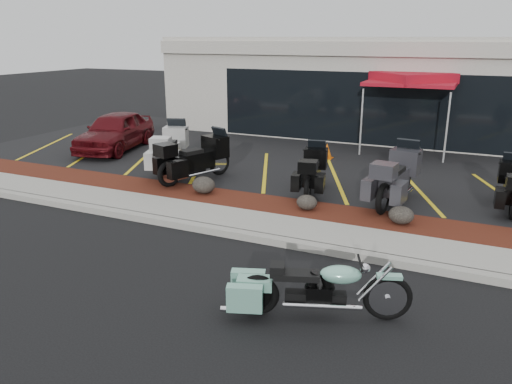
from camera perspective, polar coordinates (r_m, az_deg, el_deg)
The scene contains 18 objects.
ground at distance 9.42m, azimuth -0.11°, elevation -7.89°, with size 90.00×90.00×0.00m, color black.
curb at distance 10.14m, azimuth 2.00°, elevation -5.52°, with size 24.00×0.25×0.15m, color gray.
sidewalk at distance 10.75m, azimuth 3.42°, elevation -4.19°, with size 24.00×1.20×0.15m, color gray.
mulch_bed at distance 11.81m, azimuth 5.51°, elevation -2.21°, with size 24.00×1.20×0.16m, color #370D0C.
upper_lot at distance 16.81m, azimuth 11.51°, elevation 3.44°, with size 26.00×9.60×0.15m, color black.
dealership_building at distance 22.60m, azimuth 15.53°, elevation 11.63°, with size 18.00×8.16×4.00m.
boulder_left at distance 12.85m, azimuth -6.00°, elevation 0.81°, with size 0.61×0.51×0.43m, color black.
boulder_mid at distance 11.65m, azimuth 5.83°, elevation -1.17°, with size 0.49×0.41×0.35m, color black.
boulder_right at distance 11.16m, azimuth 16.26°, elevation -2.55°, with size 0.54×0.45×0.38m, color black.
hero_cruiser at distance 7.64m, azimuth 14.86°, elevation -10.91°, with size 2.70×0.68×0.95m, color #78BAA3, non-canonical shape.
touring_white at distance 15.86m, azimuth -8.99°, elevation 5.73°, with size 2.51×0.96×1.46m, color beige, non-canonical shape.
touring_black_front at distance 14.46m, azimuth -4.23°, elevation 4.67°, with size 2.41×0.92×1.41m, color black, non-canonical shape.
touring_black_mid at distance 13.61m, azimuth 6.89°, elevation 3.40°, with size 2.12×0.81×1.23m, color black, non-canonical shape.
touring_grey at distance 13.17m, azimuth 16.80°, elevation 2.77°, with size 2.47×0.94×1.44m, color #323137, non-canonical shape.
touring_black_rear at distance 13.66m, azimuth 27.11°, elevation 1.59°, with size 2.07×0.79×1.21m, color black, non-canonical shape.
parked_car at distance 18.43m, azimuth -15.81°, elevation 6.72°, with size 1.59×3.95×1.35m, color #4F0B10.
traffic_cone at distance 16.70m, azimuth 8.11°, elevation 4.68°, with size 0.36×0.36×0.51m, color #CB5406.
popup_canopy at distance 18.22m, azimuth 17.43°, elevation 12.14°, with size 3.10×3.10×2.71m.
Camera 1 is at (3.52, -7.76, 4.02)m, focal length 35.00 mm.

